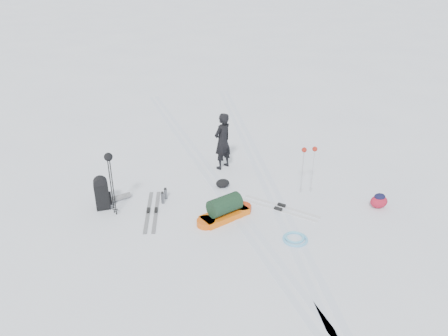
{
  "coord_description": "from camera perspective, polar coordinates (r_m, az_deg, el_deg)",
  "views": [
    {
      "loc": [
        -2.6,
        -8.56,
        5.39
      ],
      "look_at": [
        -0.15,
        0.02,
        0.95
      ],
      "focal_mm": 35.0,
      "sensor_mm": 36.0,
      "label": 1
    }
  ],
  "objects": [
    {
      "name": "ski_poles_silver",
      "position": [
        10.64,
        11.05,
        1.71
      ],
      "size": [
        0.39,
        0.15,
        1.22
      ],
      "rotation": [
        0.0,
        0.0,
        0.08
      ],
      "color": "#B5B7BC",
      "rests_on": "ground"
    },
    {
      "name": "skier",
      "position": [
        11.79,
        -0.19,
        3.53
      ],
      "size": [
        0.69,
        0.63,
        1.59
      ],
      "primitive_type": "imported",
      "rotation": [
        0.0,
        0.0,
        3.69
      ],
      "color": "black",
      "rests_on": "ground"
    },
    {
      "name": "expedition_rucksack",
      "position": [
        10.47,
        -15.38,
        -3.19
      ],
      "size": [
        0.83,
        0.54,
        0.81
      ],
      "rotation": [
        0.0,
        0.0,
        0.02
      ],
      "color": "black",
      "rests_on": "ground"
    },
    {
      "name": "ski_poles_black",
      "position": [
        9.76,
        -14.76,
        0.43
      ],
      "size": [
        0.19,
        0.2,
        1.53
      ],
      "rotation": [
        0.0,
        0.0,
        -0.17
      ],
      "color": "black",
      "rests_on": "ground"
    },
    {
      "name": "stuff_sack",
      "position": [
        11.07,
        -0.17,
        -2.01
      ],
      "size": [
        0.42,
        0.37,
        0.22
      ],
      "rotation": [
        0.0,
        0.0,
        0.35
      ],
      "color": "black",
      "rests_on": "ground"
    },
    {
      "name": "rope_coil",
      "position": [
        9.31,
        9.25,
        -9.07
      ],
      "size": [
        0.68,
        0.68,
        0.06
      ],
      "rotation": [
        0.0,
        0.0,
        0.33
      ],
      "color": "#5FB7E8",
      "rests_on": "ground"
    },
    {
      "name": "pulk_sled",
      "position": [
        9.79,
        0.09,
        -5.49
      ],
      "size": [
        1.48,
        0.88,
        0.55
      ],
      "rotation": [
        0.0,
        0.0,
        0.36
      ],
      "color": "orange",
      "rests_on": "ground"
    },
    {
      "name": "small_daypack",
      "position": [
        10.82,
        19.59,
        -4.05
      ],
      "size": [
        0.46,
        0.37,
        0.36
      ],
      "rotation": [
        0.0,
        0.0,
        -0.15
      ],
      "color": "maroon",
      "rests_on": "ground"
    },
    {
      "name": "touring_skis_grey",
      "position": [
        10.25,
        -9.36,
        -5.58
      ],
      "size": [
        0.63,
        1.8,
        0.07
      ],
      "rotation": [
        0.0,
        0.0,
        1.36
      ],
      "color": "gray",
      "rests_on": "ground"
    },
    {
      "name": "ski_tracks",
      "position": [
        11.33,
        2.52,
        -1.94
      ],
      "size": [
        3.38,
        17.97,
        0.01
      ],
      "color": "silver",
      "rests_on": "ground"
    },
    {
      "name": "snow_hill_backdrop",
      "position": [
        135.54,
        16.18,
        -8.01
      ],
      "size": [
        359.5,
        192.0,
        162.45
      ],
      "color": "silver",
      "rests_on": "ground"
    },
    {
      "name": "ground",
      "position": [
        10.45,
        0.82,
        -4.6
      ],
      "size": [
        200.0,
        200.0,
        0.0
      ],
      "primitive_type": "plane",
      "color": "white",
      "rests_on": "ground"
    },
    {
      "name": "touring_skis_white",
      "position": [
        10.31,
        7.31,
        -5.19
      ],
      "size": [
        1.51,
        1.6,
        0.07
      ],
      "rotation": [
        0.0,
        0.0,
        -0.82
      ],
      "color": "silver",
      "rests_on": "ground"
    },
    {
      "name": "thermos_pair",
      "position": [
        10.56,
        -7.83,
        -3.6
      ],
      "size": [
        0.2,
        0.3,
        0.31
      ],
      "rotation": [
        0.0,
        0.0,
        0.32
      ],
      "color": "#515258",
      "rests_on": "ground"
    }
  ]
}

